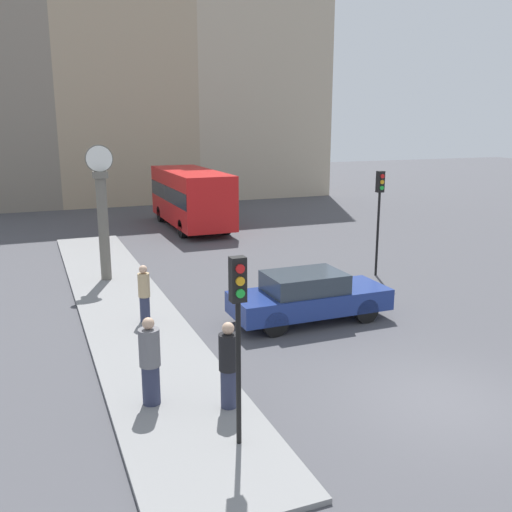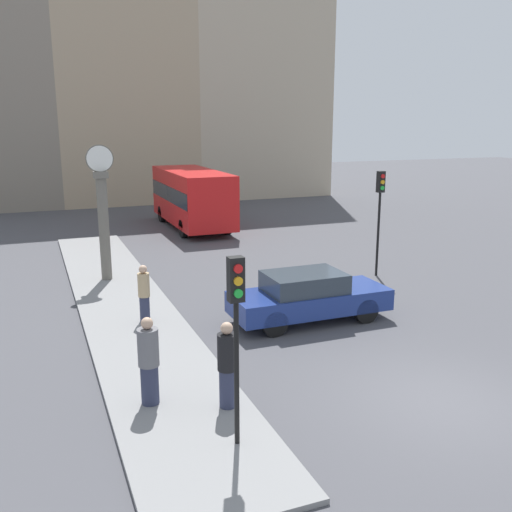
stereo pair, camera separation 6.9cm
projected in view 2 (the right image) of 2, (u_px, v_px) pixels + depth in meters
The scene contains 11 objects.
ground_plane at pixel (442, 401), 11.74m from camera, with size 120.00×120.00×0.00m, color #47474C.
sidewalk_corner at pixel (124, 304), 17.78m from camera, with size 2.74×21.49×0.10m, color gray.
building_row at pixel (142, 68), 38.69m from camera, with size 27.57×5.00×18.93m.
sedan_car at pixel (308, 296), 16.25m from camera, with size 4.55×1.72×1.44m.
bus_distant at pixel (192, 196), 30.12m from camera, with size 2.56×7.73×3.04m.
traffic_light_near at pixel (236, 312), 9.47m from camera, with size 0.26×0.24×3.37m.
traffic_light_far at pixel (380, 202), 20.55m from camera, with size 0.26×0.24×3.85m.
street_clock at pixel (103, 216), 19.81m from camera, with size 0.94×0.48×4.72m.
pedestrian_black_jacket at pixel (227, 365), 11.11m from camera, with size 0.38×0.38×1.77m.
pedestrian_grey_jacket at pixel (149, 361), 11.24m from camera, with size 0.42×0.42×1.82m.
pedestrian_tan_coat at pixel (144, 293), 15.91m from camera, with size 0.33×0.33×1.63m.
Camera 2 is at (-7.54, -8.53, 5.65)m, focal length 40.00 mm.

